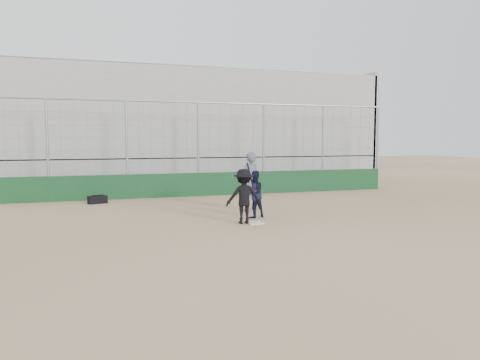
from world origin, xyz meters
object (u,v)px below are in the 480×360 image
object	(u,v)px
batter_at_plate	(244,196)
umpire	(250,184)
catcher_crouched	(254,202)
equipment_bag	(97,200)

from	to	relation	value
batter_at_plate	umpire	world-z (taller)	umpire
batter_at_plate	catcher_crouched	world-z (taller)	batter_at_plate
catcher_crouched	equipment_bag	distance (m)	6.71
batter_at_plate	equipment_bag	world-z (taller)	batter_at_plate
batter_at_plate	catcher_crouched	distance (m)	1.05
catcher_crouched	equipment_bag	size ratio (longest dim) A/B	1.35
batter_at_plate	equipment_bag	distance (m)	6.96
batter_at_plate	equipment_bag	bearing A→B (deg)	124.29
batter_at_plate	catcher_crouched	bearing A→B (deg)	51.83
umpire	equipment_bag	bearing A→B (deg)	-53.71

